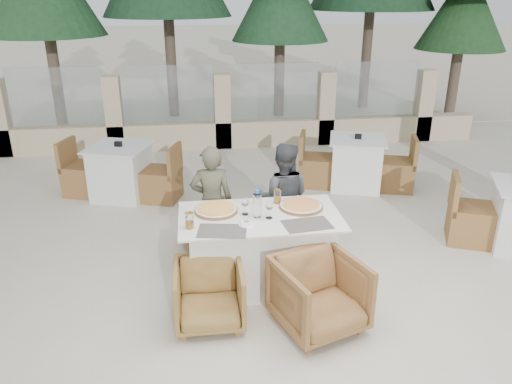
{
  "coord_description": "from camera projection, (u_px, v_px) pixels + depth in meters",
  "views": [
    {
      "loc": [
        -0.57,
        -4.52,
        2.85
      ],
      "look_at": [
        0.05,
        0.22,
        0.9
      ],
      "focal_mm": 35.0,
      "sensor_mm": 36.0,
      "label": 1
    }
  ],
  "objects": [
    {
      "name": "pine_centre",
      "position": [
        280.0,
        6.0,
        11.14
      ],
      "size": [
        2.2,
        2.2,
        5.0
      ],
      "primitive_type": "cone",
      "color": "#1E4626",
      "rests_on": "ground"
    },
    {
      "name": "armchair_near_left",
      "position": [
        209.0,
        294.0,
        4.5
      ],
      "size": [
        0.62,
        0.64,
        0.58
      ],
      "primitive_type": "imported",
      "rotation": [
        0.0,
        0.0,
        -0.0
      ],
      "color": "olive",
      "rests_on": "ground"
    },
    {
      "name": "perimeter_wall_far",
      "position": [
        222.0,
        106.0,
        9.4
      ],
      "size": [
        10.0,
        0.34,
        1.6
      ],
      "primitive_type": null,
      "color": "#C3B089",
      "rests_on": "ground"
    },
    {
      "name": "dining_table",
      "position": [
        260.0,
        250.0,
        5.07
      ],
      "size": [
        1.6,
        0.9,
        0.77
      ],
      "primitive_type": null,
      "color": "silver",
      "rests_on": "ground"
    },
    {
      "name": "wine_glass_centre",
      "position": [
        245.0,
        206.0,
        4.92
      ],
      "size": [
        0.08,
        0.08,
        0.18
      ],
      "primitive_type": null,
      "rotation": [
        0.0,
        0.0,
        0.02
      ],
      "color": "white",
      "rests_on": "dining_table"
    },
    {
      "name": "diner_right",
      "position": [
        283.0,
        198.0,
        5.66
      ],
      "size": [
        0.73,
        0.63,
        1.29
      ],
      "primitive_type": "imported",
      "rotation": [
        0.0,
        0.0,
        2.88
      ],
      "color": "#3C3F42",
      "rests_on": "ground"
    },
    {
      "name": "beer_glass_right",
      "position": [
        277.0,
        196.0,
        5.19
      ],
      "size": [
        0.1,
        0.1,
        0.15
      ],
      "primitive_type": "cylinder",
      "rotation": [
        0.0,
        0.0,
        -0.35
      ],
      "color": "gold",
      "rests_on": "dining_table"
    },
    {
      "name": "ground",
      "position": [
        254.0,
        278.0,
        5.29
      ],
      "size": [
        80.0,
        80.0,
        0.0
      ],
      "primitive_type": "plane",
      "color": "beige",
      "rests_on": "ground"
    },
    {
      "name": "armchair_far_left",
      "position": [
        211.0,
        228.0,
        5.77
      ],
      "size": [
        0.75,
        0.76,
        0.55
      ],
      "primitive_type": "imported",
      "rotation": [
        0.0,
        0.0,
        3.46
      ],
      "color": "brown",
      "rests_on": "ground"
    },
    {
      "name": "wine_glass_near",
      "position": [
        269.0,
        210.0,
        4.84
      ],
      "size": [
        0.08,
        0.08,
        0.18
      ],
      "primitive_type": null,
      "rotation": [
        0.0,
        0.0,
        0.05
      ],
      "color": "white",
      "rests_on": "dining_table"
    },
    {
      "name": "water_bottle",
      "position": [
        257.0,
        203.0,
        4.84
      ],
      "size": [
        0.1,
        0.1,
        0.29
      ],
      "primitive_type": "cylinder",
      "rotation": [
        0.0,
        0.0,
        -0.21
      ],
      "color": "#A7C6DC",
      "rests_on": "dining_table"
    },
    {
      "name": "beer_glass_left",
      "position": [
        189.0,
        220.0,
        4.64
      ],
      "size": [
        0.08,
        0.08,
        0.16
      ],
      "primitive_type": "cylinder",
      "rotation": [
        0.0,
        0.0,
        -0.05
      ],
      "color": "orange",
      "rests_on": "dining_table"
    },
    {
      "name": "bg_table_a",
      "position": [
        121.0,
        172.0,
        7.24
      ],
      "size": [
        1.81,
        1.29,
        0.77
      ],
      "primitive_type": null,
      "rotation": [
        0.0,
        0.0,
        -0.31
      ],
      "color": "silver",
      "rests_on": "ground"
    },
    {
      "name": "pine_far_right",
      "position": [
        463.0,
        18.0,
        11.06
      ],
      "size": [
        1.98,
        1.98,
        4.5
      ],
      "primitive_type": "cone",
      "color": "#1E431F",
      "rests_on": "ground"
    },
    {
      "name": "placemat_near_left",
      "position": [
        222.0,
        231.0,
        4.61
      ],
      "size": [
        0.49,
        0.37,
        0.0
      ],
      "primitive_type": "cube",
      "rotation": [
        0.0,
        0.0,
        -0.16
      ],
      "color": "#56514A",
      "rests_on": "dining_table"
    },
    {
      "name": "armchair_near_right",
      "position": [
        319.0,
        295.0,
        4.42
      ],
      "size": [
        0.91,
        0.92,
        0.66
      ],
      "primitive_type": "imported",
      "rotation": [
        0.0,
        0.0,
        0.34
      ],
      "color": "brown",
      "rests_on": "ground"
    },
    {
      "name": "diner_left",
      "position": [
        212.0,
        202.0,
        5.54
      ],
      "size": [
        0.48,
        0.33,
        1.3
      ],
      "primitive_type": "imported",
      "rotation": [
        0.0,
        0.0,
        3.11
      ],
      "color": "#4C4D38",
      "rests_on": "ground"
    },
    {
      "name": "armchair_far_right",
      "position": [
        280.0,
        227.0,
        5.8
      ],
      "size": [
        0.6,
        0.62,
        0.55
      ],
      "primitive_type": "imported",
      "rotation": [
        0.0,
        0.0,
        3.17
      ],
      "color": "olive",
      "rests_on": "ground"
    },
    {
      "name": "placemat_near_right",
      "position": [
        307.0,
        224.0,
        4.74
      ],
      "size": [
        0.48,
        0.35,
        0.0
      ],
      "primitive_type": "cube",
      "rotation": [
        0.0,
        0.0,
        0.12
      ],
      "color": "#534F47",
      "rests_on": "dining_table"
    },
    {
      "name": "pizza_right",
      "position": [
        301.0,
        205.0,
        5.09
      ],
      "size": [
        0.45,
        0.45,
        0.06
      ],
      "primitive_type": "cylinder",
      "rotation": [
        0.0,
        0.0,
        -0.01
      ],
      "color": "#D0481C",
      "rests_on": "dining_table"
    },
    {
      "name": "pizza_left",
      "position": [
        216.0,
        209.0,
        5.0
      ],
      "size": [
        0.52,
        0.52,
        0.06
      ],
      "primitive_type": "cylinder",
      "rotation": [
        0.0,
        0.0,
        -0.22
      ],
      "color": "orange",
      "rests_on": "dining_table"
    },
    {
      "name": "bg_table_b",
      "position": [
        356.0,
        163.0,
        7.6
      ],
      "size": [
        1.81,
        1.25,
        0.77
      ],
      "primitive_type": null,
      "rotation": [
        0.0,
        0.0,
        -0.29
      ],
      "color": "white",
      "rests_on": "ground"
    },
    {
      "name": "olive_dish",
      "position": [
        247.0,
        223.0,
        4.73
      ],
      "size": [
        0.12,
        0.12,
        0.04
      ],
      "primitive_type": null,
      "rotation": [
        0.0,
        0.0,
        0.07
      ],
      "color": "white",
      "rests_on": "dining_table"
    },
    {
      "name": "sand_patch",
      "position": [
        206.0,
        73.0,
        18.14
      ],
      "size": [
        30.0,
        16.0,
        0.01
      ],
      "primitive_type": "cube",
      "color": "beige",
      "rests_on": "ground"
    }
  ]
}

